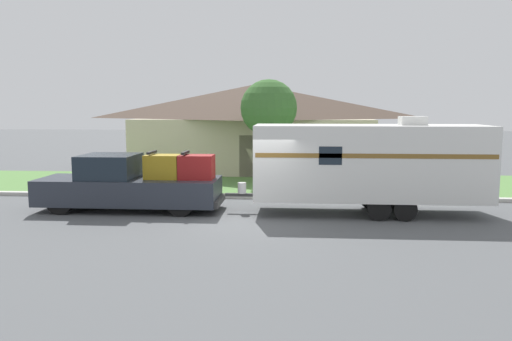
{
  "coord_description": "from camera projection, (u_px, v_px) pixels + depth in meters",
  "views": [
    {
      "loc": [
        1.2,
        -15.02,
        3.49
      ],
      "look_at": [
        -0.03,
        1.29,
        1.4
      ],
      "focal_mm": 35.0,
      "sensor_mm": 36.0,
      "label": 1
    }
  ],
  "objects": [
    {
      "name": "ground_plane",
      "position": [
        254.0,
        221.0,
        15.39
      ],
      "size": [
        120.0,
        120.0,
        0.0
      ],
      "primitive_type": "plane",
      "color": "#515456"
    },
    {
      "name": "curb_strip",
      "position": [
        262.0,
        197.0,
        19.09
      ],
      "size": [
        80.0,
        0.3,
        0.14
      ],
      "color": "beige",
      "rests_on": "ground_plane"
    },
    {
      "name": "lawn_strip",
      "position": [
        267.0,
        184.0,
        22.71
      ],
      "size": [
        80.0,
        7.0,
        0.03
      ],
      "color": "#568442",
      "rests_on": "ground_plane"
    },
    {
      "name": "house_across_street",
      "position": [
        255.0,
        125.0,
        27.96
      ],
      "size": [
        13.44,
        7.65,
        4.73
      ],
      "color": "beige",
      "rests_on": "ground_plane"
    },
    {
      "name": "pickup_truck",
      "position": [
        131.0,
        184.0,
        16.87
      ],
      "size": [
        6.18,
        2.0,
        2.02
      ],
      "color": "black",
      "rests_on": "ground_plane"
    },
    {
      "name": "travel_trailer",
      "position": [
        369.0,
        162.0,
        16.17
      ],
      "size": [
        8.41,
        2.22,
        3.19
      ],
      "color": "black",
      "rests_on": "ground_plane"
    },
    {
      "name": "mailbox",
      "position": [
        332.0,
        171.0,
        19.53
      ],
      "size": [
        0.48,
        0.2,
        1.31
      ],
      "color": "brown",
      "rests_on": "ground_plane"
    },
    {
      "name": "tree_in_yard",
      "position": [
        269.0,
        108.0,
        22.34
      ],
      "size": [
        2.55,
        2.55,
        4.72
      ],
      "color": "brown",
      "rests_on": "ground_plane"
    }
  ]
}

